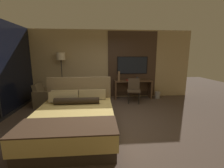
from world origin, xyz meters
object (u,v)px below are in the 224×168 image
object	(u,v)px
vase_tall	(119,76)
waste_bin	(157,95)
bed	(75,119)
armchair_by_window	(48,97)
book	(129,80)
floor_lamp	(61,60)
desk	(133,86)
tv	(132,65)
desk_chair	(134,88)
vase_short	(137,79)

from	to	relation	value
vase_tall	waste_bin	world-z (taller)	vase_tall
waste_bin	bed	bearing A→B (deg)	-139.52
armchair_by_window	book	bearing A→B (deg)	-81.15
floor_lamp	book	world-z (taller)	floor_lamp
floor_lamp	waste_bin	xyz separation A→B (m)	(3.91, -0.09, -1.45)
desk	waste_bin	xyz separation A→B (m)	(1.05, -0.10, -0.36)
tv	desk_chair	distance (m)	1.10
bed	desk_chair	size ratio (longest dim) A/B	2.46
book	vase_short	bearing A→B (deg)	-9.51
desk	armchair_by_window	bearing A→B (deg)	-169.43
tv	book	world-z (taller)	tv
desk	waste_bin	distance (m)	1.11
desk_chair	vase_short	xyz separation A→B (m)	(0.25, 0.48, 0.29)
vase_short	vase_tall	bearing A→B (deg)	-177.40
floor_lamp	waste_bin	distance (m)	4.17
desk_chair	vase_tall	world-z (taller)	vase_tall
floor_lamp	desk_chair	bearing A→B (deg)	-10.62
desk_chair	book	distance (m)	0.59
desk	book	world-z (taller)	book
floor_lamp	book	distance (m)	2.81
desk_chair	floor_lamp	distance (m)	3.02
floor_lamp	book	size ratio (longest dim) A/B	8.48
tv	armchair_by_window	world-z (taller)	tv
tv	desk_chair	size ratio (longest dim) A/B	1.41
vase_tall	book	bearing A→B (deg)	12.20
vase_tall	vase_short	world-z (taller)	vase_tall
desk_chair	tv	bearing A→B (deg)	95.57
armchair_by_window	desk	bearing A→B (deg)	-81.83
tv	floor_lamp	world-z (taller)	floor_lamp
waste_bin	desk	bearing A→B (deg)	174.48
vase_tall	vase_short	xyz separation A→B (m)	(0.77, 0.04, -0.12)
armchair_by_window	vase_short	xyz separation A→B (m)	(3.44, 0.56, 0.56)
armchair_by_window	bed	bearing A→B (deg)	-150.38
desk	vase_tall	bearing A→B (deg)	-171.77
tv	vase_short	world-z (taller)	tv
vase_tall	book	xyz separation A→B (m)	(0.43, 0.09, -0.18)
bed	waste_bin	distance (m)	3.98
floor_lamp	vase_tall	xyz separation A→B (m)	(2.26, -0.08, -0.64)
armchair_by_window	desk_chair	bearing A→B (deg)	-90.97
desk_chair	book	bearing A→B (deg)	111.97
tv	waste_bin	size ratio (longest dim) A/B	4.57
floor_lamp	vase_tall	distance (m)	2.35
bed	vase_tall	bearing A→B (deg)	62.09
vase_short	book	xyz separation A→B (m)	(-0.34, 0.06, -0.06)
armchair_by_window	tv	bearing A→B (deg)	-78.64
desk_chair	waste_bin	xyz separation A→B (m)	(1.12, 0.43, -0.41)
desk	tv	distance (m)	0.89
floor_lamp	vase_short	distance (m)	3.13
vase_tall	floor_lamp	bearing A→B (deg)	178.00
bed	desk	xyz separation A→B (m)	(1.98, 2.68, 0.18)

